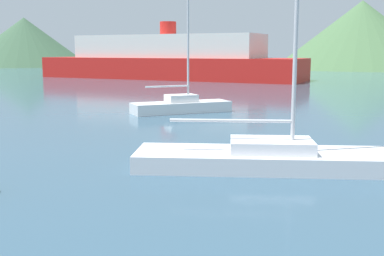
{
  "coord_description": "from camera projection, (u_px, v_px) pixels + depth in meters",
  "views": [
    {
      "loc": [
        1.96,
        0.44,
        3.43
      ],
      "look_at": [
        -0.83,
        14.0,
        1.2
      ],
      "focal_mm": 45.0,
      "sensor_mm": 36.0,
      "label": 1
    }
  ],
  "objects": [
    {
      "name": "sailboat_inner",
      "position": [
        271.0,
        157.0,
        14.11
      ],
      "size": [
        8.17,
        3.15,
        7.98
      ],
      "rotation": [
        0.0,
        0.0,
        0.13
      ],
      "color": "silver",
      "rests_on": "ground_plane"
    },
    {
      "name": "hill_west",
      "position": [
        25.0,
        42.0,
        107.98
      ],
      "size": [
        28.59,
        28.59,
        10.76
      ],
      "color": "#38563D",
      "rests_on": "ground_plane"
    },
    {
      "name": "hill_central",
      "position": [
        164.0,
        50.0,
        100.05
      ],
      "size": [
        36.29,
        36.29,
        7.23
      ],
      "color": "#38563D",
      "rests_on": "ground_plane"
    },
    {
      "name": "ferry_distant",
      "position": [
        168.0,
        60.0,
        59.42
      ],
      "size": [
        34.32,
        15.98,
        6.94
      ],
      "rotation": [
        0.0,
        0.0,
        -0.25
      ],
      "color": "red",
      "rests_on": "ground_plane"
    },
    {
      "name": "hill_east",
      "position": [
        361.0,
        35.0,
        92.31
      ],
      "size": [
        33.03,
        33.03,
        12.91
      ],
      "color": "#476B42",
      "rests_on": "ground_plane"
    },
    {
      "name": "sailboat_middle",
      "position": [
        181.0,
        104.0,
        26.92
      ],
      "size": [
        5.48,
        4.51,
        9.91
      ],
      "rotation": [
        0.0,
        0.0,
        0.61
      ],
      "color": "white",
      "rests_on": "ground_plane"
    }
  ]
}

